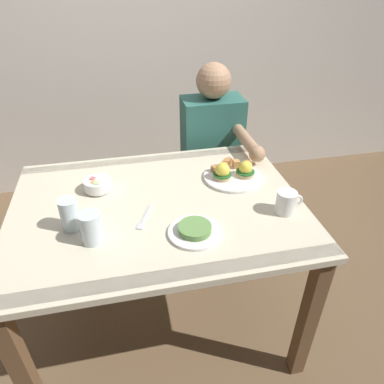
{
  "coord_description": "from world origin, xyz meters",
  "views": [
    {
      "loc": [
        -0.11,
        -1.19,
        1.6
      ],
      "look_at": [
        0.15,
        0.0,
        0.78
      ],
      "focal_mm": 32.97,
      "sensor_mm": 36.0,
      "label": 1
    }
  ],
  "objects_px": {
    "diner_person": "(213,150)",
    "fruit_bowl": "(98,185)",
    "dining_table": "(159,224)",
    "side_plate": "(195,230)",
    "fork": "(144,219)",
    "eggs_benedict_plate": "(233,173)",
    "coffee_mug": "(287,202)",
    "water_glass_near": "(91,229)",
    "water_glass_far": "(70,216)"
  },
  "relations": [
    {
      "from": "fruit_bowl",
      "to": "eggs_benedict_plate",
      "type": "bearing_deg",
      "value": -2.05
    },
    {
      "from": "water_glass_near",
      "to": "diner_person",
      "type": "relative_size",
      "value": 0.11
    },
    {
      "from": "fruit_bowl",
      "to": "diner_person",
      "type": "xyz_separation_m",
      "value": [
        0.64,
        0.45,
        -0.12
      ]
    },
    {
      "from": "fork",
      "to": "fruit_bowl",
      "type": "bearing_deg",
      "value": 125.64
    },
    {
      "from": "diner_person",
      "to": "water_glass_near",
      "type": "bearing_deg",
      "value": -130.22
    },
    {
      "from": "dining_table",
      "to": "water_glass_far",
      "type": "relative_size",
      "value": 9.39
    },
    {
      "from": "eggs_benedict_plate",
      "to": "coffee_mug",
      "type": "relative_size",
      "value": 2.42
    },
    {
      "from": "dining_table",
      "to": "fruit_bowl",
      "type": "relative_size",
      "value": 10.0
    },
    {
      "from": "fruit_bowl",
      "to": "side_plate",
      "type": "height_order",
      "value": "fruit_bowl"
    },
    {
      "from": "water_glass_far",
      "to": "diner_person",
      "type": "distance_m",
      "value": 1.02
    },
    {
      "from": "side_plate",
      "to": "diner_person",
      "type": "xyz_separation_m",
      "value": [
        0.29,
        0.81,
        -0.1
      ]
    },
    {
      "from": "eggs_benedict_plate",
      "to": "fork",
      "type": "relative_size",
      "value": 1.8
    },
    {
      "from": "eggs_benedict_plate",
      "to": "fruit_bowl",
      "type": "xyz_separation_m",
      "value": [
        -0.61,
        0.02,
        0.01
      ]
    },
    {
      "from": "eggs_benedict_plate",
      "to": "water_glass_near",
      "type": "distance_m",
      "value": 0.7
    },
    {
      "from": "water_glass_far",
      "to": "side_plate",
      "type": "relative_size",
      "value": 0.64
    },
    {
      "from": "fruit_bowl",
      "to": "water_glass_near",
      "type": "relative_size",
      "value": 0.99
    },
    {
      "from": "dining_table",
      "to": "side_plate",
      "type": "bearing_deg",
      "value": -62.28
    },
    {
      "from": "fork",
      "to": "side_plate",
      "type": "bearing_deg",
      "value": -35.37
    },
    {
      "from": "coffee_mug",
      "to": "fruit_bowl",
      "type": "bearing_deg",
      "value": 156.76
    },
    {
      "from": "coffee_mug",
      "to": "water_glass_far",
      "type": "relative_size",
      "value": 0.87
    },
    {
      "from": "fruit_bowl",
      "to": "water_glass_far",
      "type": "distance_m",
      "value": 0.26
    },
    {
      "from": "fruit_bowl",
      "to": "water_glass_near",
      "type": "height_order",
      "value": "water_glass_near"
    },
    {
      "from": "diner_person",
      "to": "fruit_bowl",
      "type": "bearing_deg",
      "value": -145.23
    },
    {
      "from": "dining_table",
      "to": "fork",
      "type": "bearing_deg",
      "value": -125.24
    },
    {
      "from": "fork",
      "to": "diner_person",
      "type": "distance_m",
      "value": 0.84
    },
    {
      "from": "water_glass_near",
      "to": "side_plate",
      "type": "distance_m",
      "value": 0.37
    },
    {
      "from": "eggs_benedict_plate",
      "to": "fruit_bowl",
      "type": "bearing_deg",
      "value": 177.95
    },
    {
      "from": "eggs_benedict_plate",
      "to": "diner_person",
      "type": "relative_size",
      "value": 0.24
    },
    {
      "from": "coffee_mug",
      "to": "water_glass_far",
      "type": "bearing_deg",
      "value": 174.88
    },
    {
      "from": "diner_person",
      "to": "side_plate",
      "type": "bearing_deg",
      "value": -109.65
    },
    {
      "from": "eggs_benedict_plate",
      "to": "water_glass_near",
      "type": "bearing_deg",
      "value": -153.49
    },
    {
      "from": "fruit_bowl",
      "to": "diner_person",
      "type": "distance_m",
      "value": 0.79
    },
    {
      "from": "water_glass_near",
      "to": "water_glass_far",
      "type": "height_order",
      "value": "water_glass_far"
    },
    {
      "from": "fruit_bowl",
      "to": "water_glass_near",
      "type": "bearing_deg",
      "value": -92.75
    },
    {
      "from": "fruit_bowl",
      "to": "fork",
      "type": "relative_size",
      "value": 0.8
    },
    {
      "from": "side_plate",
      "to": "diner_person",
      "type": "relative_size",
      "value": 0.18
    },
    {
      "from": "water_glass_near",
      "to": "side_plate",
      "type": "relative_size",
      "value": 0.61
    },
    {
      "from": "dining_table",
      "to": "water_glass_far",
      "type": "height_order",
      "value": "water_glass_far"
    },
    {
      "from": "eggs_benedict_plate",
      "to": "diner_person",
      "type": "distance_m",
      "value": 0.48
    },
    {
      "from": "water_glass_far",
      "to": "side_plate",
      "type": "height_order",
      "value": "water_glass_far"
    },
    {
      "from": "water_glass_far",
      "to": "side_plate",
      "type": "bearing_deg",
      "value": -16.06
    },
    {
      "from": "water_glass_near",
      "to": "coffee_mug",
      "type": "bearing_deg",
      "value": 1.3
    },
    {
      "from": "coffee_mug",
      "to": "water_glass_near",
      "type": "xyz_separation_m",
      "value": [
        -0.75,
        -0.02,
        0.0
      ]
    },
    {
      "from": "dining_table",
      "to": "water_glass_far",
      "type": "distance_m",
      "value": 0.38
    },
    {
      "from": "water_glass_far",
      "to": "diner_person",
      "type": "bearing_deg",
      "value": 43.02
    },
    {
      "from": "coffee_mug",
      "to": "water_glass_near",
      "type": "bearing_deg",
      "value": -178.7
    },
    {
      "from": "fruit_bowl",
      "to": "water_glass_far",
      "type": "xyz_separation_m",
      "value": [
        -0.09,
        -0.24,
        0.03
      ]
    },
    {
      "from": "fork",
      "to": "side_plate",
      "type": "distance_m",
      "value": 0.22
    },
    {
      "from": "fruit_bowl",
      "to": "water_glass_far",
      "type": "bearing_deg",
      "value": -111.26
    },
    {
      "from": "coffee_mug",
      "to": "fork",
      "type": "height_order",
      "value": "coffee_mug"
    }
  ]
}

